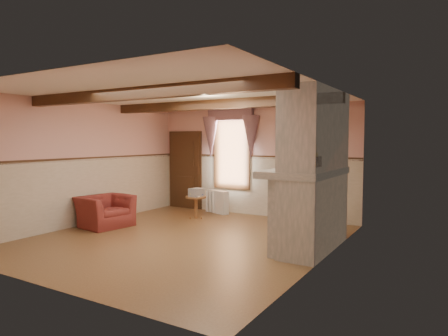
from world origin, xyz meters
The scene contains 26 objects.
floor centered at (0.00, 0.00, 0.00)m, with size 5.50×6.00×0.01m, color brown.
ceiling centered at (0.00, 0.00, 2.80)m, with size 5.50×6.00×0.01m, color silver.
wall_back centered at (0.00, 3.00, 1.40)m, with size 5.50×0.02×2.80m, color #D69D94.
wall_front centered at (0.00, -3.00, 1.40)m, with size 5.50×0.02×2.80m, color #D69D94.
wall_left centered at (-2.75, 0.00, 1.40)m, with size 0.02×6.00×2.80m, color #D69D94.
wall_right centered at (2.75, 0.00, 1.40)m, with size 0.02×6.00×2.80m, color #D69D94.
wainscot centered at (0.00, 0.00, 0.75)m, with size 5.50×6.00×1.50m, color beige, non-canonical shape.
chair_rail centered at (0.00, 0.00, 1.50)m, with size 5.50×6.00×0.08m, color black, non-canonical shape.
firebox centered at (2.00, 0.60, 0.45)m, with size 0.20×0.95×0.90m, color black.
armchair centered at (-2.17, 0.02, 0.35)m, with size 1.06×0.93×0.69m, color maroon.
side_table centered at (-0.96, 1.82, 0.28)m, with size 0.51×0.51×0.55m, color brown.
book_stack centered at (-0.94, 1.80, 0.65)m, with size 0.26×0.32×0.20m, color #B7AD8C.
radiator centered at (-0.88, 2.70, 0.30)m, with size 0.70×0.18×0.60m, color silver.
bowl centered at (2.24, 0.82, 1.46)m, with size 0.32×0.32×0.08m, color brown.
mantel_clock centered at (2.24, 1.21, 1.52)m, with size 0.14×0.24×0.20m, color black.
oil_lamp centered at (2.24, 1.14, 1.56)m, with size 0.11×0.11×0.28m, color gold.
candle_red centered at (2.24, 0.23, 1.50)m, with size 0.06×0.06×0.16m, color #AF1515.
jar_yellow centered at (2.24, 0.31, 1.48)m, with size 0.06×0.06×0.12m, color gold.
fireplace centered at (2.42, 0.60, 1.40)m, with size 0.85×2.00×2.80m, color gray.
mantel centered at (2.24, 0.60, 1.36)m, with size 1.05×2.05×0.12m, color gray.
overmantel_mirror centered at (2.06, 0.60, 1.97)m, with size 0.06×1.44×1.04m, color silver.
door centered at (-2.10, 2.94, 1.05)m, with size 1.10×0.10×2.10m, color black.
window centered at (-0.60, 2.97, 1.65)m, with size 1.06×0.08×2.02m, color white.
window_drapes centered at (-0.60, 2.88, 2.25)m, with size 1.30×0.14×1.40m, color gray.
ceiling_beam_front centered at (0.00, -1.20, 2.70)m, with size 5.50×0.18×0.20m, color black.
ceiling_beam_back centered at (0.00, 1.20, 2.70)m, with size 5.50×0.18×0.20m, color black.
Camera 1 is at (4.61, -6.19, 1.93)m, focal length 32.00 mm.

